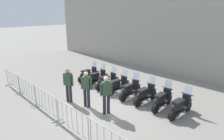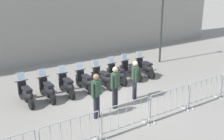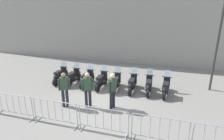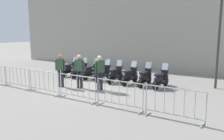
% 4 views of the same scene
% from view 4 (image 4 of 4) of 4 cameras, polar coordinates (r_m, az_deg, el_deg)
% --- Properties ---
extents(ground_plane, '(120.00, 120.00, 0.00)m').
position_cam_4_polar(ground_plane, '(11.85, -5.83, -4.42)').
color(ground_plane, gray).
extents(motorcycle_0, '(0.63, 1.72, 1.24)m').
position_cam_4_polar(motorcycle_0, '(15.24, -10.74, 0.20)').
color(motorcycle_0, black).
rests_on(motorcycle_0, ground).
extents(motorcycle_1, '(0.66, 1.72, 1.24)m').
position_cam_4_polar(motorcycle_1, '(14.60, -8.27, -0.11)').
color(motorcycle_1, black).
rests_on(motorcycle_1, ground).
extents(motorcycle_2, '(0.71, 1.71, 1.24)m').
position_cam_4_polar(motorcycle_2, '(14.03, -5.48, -0.43)').
color(motorcycle_2, black).
rests_on(motorcycle_2, ground).
extents(motorcycle_3, '(0.67, 1.71, 1.24)m').
position_cam_4_polar(motorcycle_3, '(13.47, -2.50, -0.79)').
color(motorcycle_3, black).
rests_on(motorcycle_3, ground).
extents(motorcycle_4, '(0.56, 1.73, 1.24)m').
position_cam_4_polar(motorcycle_4, '(12.93, 0.71, -1.19)').
color(motorcycle_4, black).
rests_on(motorcycle_4, ground).
extents(motorcycle_5, '(0.64, 1.72, 1.24)m').
position_cam_4_polar(motorcycle_5, '(12.55, 4.40, -1.53)').
color(motorcycle_5, black).
rests_on(motorcycle_5, ground).
extents(motorcycle_6, '(0.57, 1.73, 1.24)m').
position_cam_4_polar(motorcycle_6, '(12.20, 8.30, -1.91)').
color(motorcycle_6, black).
rests_on(motorcycle_6, ground).
extents(motorcycle_7, '(0.70, 1.71, 1.24)m').
position_cam_4_polar(motorcycle_7, '(11.83, 12.20, -2.35)').
color(motorcycle_7, black).
rests_on(motorcycle_7, ground).
extents(barrier_segment_1, '(1.95, 0.72, 1.07)m').
position_cam_4_polar(barrier_segment_1, '(12.61, -23.01, -1.86)').
color(barrier_segment_1, '#B2B5B7').
rests_on(barrier_segment_1, ground).
extents(barrier_segment_2, '(1.95, 0.72, 1.07)m').
position_cam_4_polar(barrier_segment_2, '(10.99, -16.93, -3.05)').
color(barrier_segment_2, '#B2B5B7').
rests_on(barrier_segment_2, ground).
extents(barrier_segment_3, '(1.95, 0.72, 1.07)m').
position_cam_4_polar(barrier_segment_3, '(9.54, -8.87, -4.56)').
color(barrier_segment_3, '#B2B5B7').
rests_on(barrier_segment_3, ground).
extents(barrier_segment_4, '(1.95, 0.72, 1.07)m').
position_cam_4_polar(barrier_segment_4, '(8.34, 1.83, -6.41)').
color(barrier_segment_4, '#B2B5B7').
rests_on(barrier_segment_4, ground).
extents(barrier_segment_5, '(1.95, 0.72, 1.07)m').
position_cam_4_polar(barrier_segment_5, '(7.54, 15.52, -8.44)').
color(barrier_segment_5, '#B2B5B7').
rests_on(barrier_segment_5, ground).
extents(street_lamp, '(0.36, 0.36, 5.43)m').
position_cam_4_polar(street_lamp, '(12.47, 25.82, 10.71)').
color(street_lamp, '#2D332D').
rests_on(street_lamp, ground).
extents(officer_near_row_end, '(0.38, 0.47, 1.73)m').
position_cam_4_polar(officer_near_row_end, '(11.02, -3.17, -0.21)').
color(officer_near_row_end, '#23232D').
rests_on(officer_near_row_end, ground).
extents(officer_mid_plaza, '(0.53, 0.32, 1.73)m').
position_cam_4_polar(officer_mid_plaza, '(12.07, -13.01, 0.38)').
color(officer_mid_plaza, '#23232D').
rests_on(officer_mid_plaza, ground).
extents(officer_by_barriers, '(0.53, 0.32, 1.73)m').
position_cam_4_polar(officer_by_barriers, '(11.58, -8.32, 0.16)').
color(officer_by_barriers, '#23232D').
rests_on(officer_by_barriers, ground).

